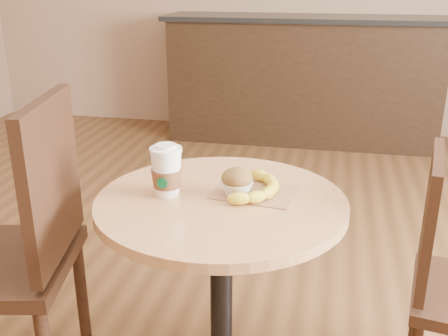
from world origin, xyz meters
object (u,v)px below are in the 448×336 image
(cafe_table, at_px, (221,260))
(coffee_cup, at_px, (167,173))
(muffin, at_px, (237,182))
(banana, at_px, (259,187))
(chair_left, at_px, (17,248))

(cafe_table, distance_m, coffee_cup, 0.32)
(cafe_table, distance_m, muffin, 0.25)
(coffee_cup, height_order, banana, coffee_cup)
(cafe_table, distance_m, banana, 0.25)
(chair_left, bearing_deg, coffee_cup, 89.98)
(coffee_cup, bearing_deg, cafe_table, 1.21)
(chair_left, xyz_separation_m, muffin, (0.66, 0.13, 0.22))
(cafe_table, height_order, banana, banana)
(chair_left, xyz_separation_m, coffee_cup, (0.46, 0.10, 0.25))
(coffee_cup, bearing_deg, chair_left, -169.25)
(muffin, distance_m, banana, 0.07)
(cafe_table, xyz_separation_m, coffee_cup, (-0.16, -0.01, 0.27))
(banana, bearing_deg, cafe_table, -135.66)
(muffin, height_order, banana, muffin)
(cafe_table, height_order, muffin, muffin)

